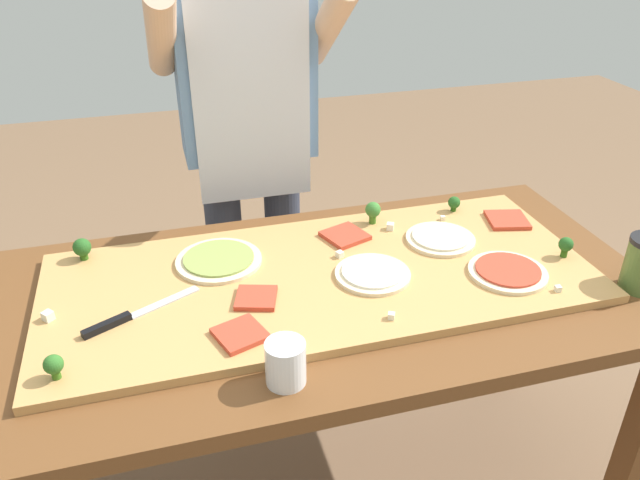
{
  "coord_description": "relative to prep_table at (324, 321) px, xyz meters",
  "views": [
    {
      "loc": [
        -0.35,
        -1.22,
        1.63
      ],
      "look_at": [
        0.01,
        0.08,
        0.87
      ],
      "focal_mm": 34.92,
      "sensor_mm": 36.0,
      "label": 1
    }
  ],
  "objects": [
    {
      "name": "pizza_whole_cheese_artichoke",
      "position": [
        0.35,
        0.1,
        0.13
      ],
      "size": [
        0.19,
        0.19,
        0.02
      ],
      "color": "beige",
      "rests_on": "cutting_board"
    },
    {
      "name": "cutting_board",
      "position": [
        0.0,
        0.03,
        0.11
      ],
      "size": [
        1.34,
        0.57,
        0.02
      ],
      "primitive_type": "cube",
      "color": "tan",
      "rests_on": "prep_table"
    },
    {
      "name": "pizza_whole_tomato_red",
      "position": [
        0.44,
        -0.1,
        0.13
      ],
      "size": [
        0.19,
        0.19,
        0.02
      ],
      "color": "beige",
      "rests_on": "cutting_board"
    },
    {
      "name": "cook_center",
      "position": [
        -0.07,
        0.62,
        0.33
      ],
      "size": [
        0.54,
        0.39,
        1.67
      ],
      "color": "#333847",
      "rests_on": "ground"
    },
    {
      "name": "broccoli_floret_back_right",
      "position": [
        -0.57,
        0.26,
        0.16
      ],
      "size": [
        0.05,
        0.05,
        0.06
      ],
      "color": "#2C5915",
      "rests_on": "cutting_board"
    },
    {
      "name": "pizza_slice_center",
      "position": [
        0.11,
        0.19,
        0.13
      ],
      "size": [
        0.13,
        0.13,
        0.01
      ],
      "primitive_type": "cube",
      "rotation": [
        0.0,
        0.0,
        0.34
      ],
      "color": "#BC3D28",
      "rests_on": "cutting_board"
    },
    {
      "name": "cheese_crumble_e",
      "position": [
        0.52,
        -0.2,
        0.13
      ],
      "size": [
        0.02,
        0.02,
        0.01
      ],
      "primitive_type": "cube",
      "rotation": [
        0.0,
        0.0,
        1.45
      ],
      "color": "silver",
      "rests_on": "cutting_board"
    },
    {
      "name": "broccoli_floret_center_right",
      "position": [
        0.63,
        -0.06,
        0.16
      ],
      "size": [
        0.04,
        0.04,
        0.06
      ],
      "color": "#2C5915",
      "rests_on": "cutting_board"
    },
    {
      "name": "broccoli_floret_back_left",
      "position": [
        0.21,
        0.25,
        0.17
      ],
      "size": [
        0.04,
        0.04,
        0.06
      ],
      "color": "#3F7220",
      "rests_on": "cutting_board"
    },
    {
      "name": "pizza_slice_far_left",
      "position": [
        0.59,
        0.15,
        0.13
      ],
      "size": [
        0.13,
        0.13,
        0.01
      ],
      "primitive_type": "cube",
      "rotation": [
        0.0,
        0.0,
        -0.23
      ],
      "color": "#BC3D28",
      "rests_on": "cutting_board"
    },
    {
      "name": "pizza_slice_near_left",
      "position": [
        -0.18,
        -0.04,
        0.13
      ],
      "size": [
        0.12,
        0.12,
        0.01
      ],
      "primitive_type": "cube",
      "rotation": [
        0.0,
        0.0,
        -0.3
      ],
      "color": "#BC3D28",
      "rests_on": "cutting_board"
    },
    {
      "name": "broccoli_floret_back_mid",
      "position": [
        -0.6,
        -0.19,
        0.16
      ],
      "size": [
        0.04,
        0.04,
        0.05
      ],
      "color": "#366618",
      "rests_on": "cutting_board"
    },
    {
      "name": "prep_table",
      "position": [
        0.0,
        0.0,
        0.0
      ],
      "size": [
        1.61,
        0.81,
        0.78
      ],
      "color": "brown",
      "rests_on": "ground"
    },
    {
      "name": "cheese_crumble_f",
      "position": [
        0.07,
        0.09,
        0.13
      ],
      "size": [
        0.02,
        0.02,
        0.02
      ],
      "primitive_type": "cube",
      "rotation": [
        0.0,
        0.0,
        0.4
      ],
      "color": "white",
      "rests_on": "cutting_board"
    },
    {
      "name": "chefs_knife",
      "position": [
        -0.47,
        -0.04,
        0.13
      ],
      "size": [
        0.26,
        0.14,
        0.02
      ],
      "color": "#B7BABF",
      "rests_on": "cutting_board"
    },
    {
      "name": "cheese_crumble_b",
      "position": [
        0.1,
        -0.19,
        0.13
      ],
      "size": [
        0.02,
        0.02,
        0.01
      ],
      "primitive_type": "cube",
      "rotation": [
        0.0,
        0.0,
        1.09
      ],
      "color": "silver",
      "rests_on": "cutting_board"
    },
    {
      "name": "cheese_crumble_d",
      "position": [
        -0.63,
        0.01,
        0.14
      ],
      "size": [
        0.03,
        0.03,
        0.02
      ],
      "primitive_type": "cube",
      "rotation": [
        0.0,
        0.0,
        0.73
      ],
      "color": "silver",
      "rests_on": "cutting_board"
    },
    {
      "name": "pizza_whole_pesto_green",
      "position": [
        -0.24,
        0.15,
        0.13
      ],
      "size": [
        0.22,
        0.22,
        0.02
      ],
      "color": "beige",
      "rests_on": "cutting_board"
    },
    {
      "name": "broccoli_floret_center_left",
      "position": [
        0.47,
        0.25,
        0.15
      ],
      "size": [
        0.04,
        0.04,
        0.05
      ],
      "color": "#2C5915",
      "rests_on": "cutting_board"
    },
    {
      "name": "pizza_whole_white_garlic",
      "position": [
        0.12,
        -0.02,
        0.13
      ],
      "size": [
        0.19,
        0.19,
        0.02
      ],
      "color": "beige",
      "rests_on": "cutting_board"
    },
    {
      "name": "cheese_crumble_a",
      "position": [
        0.41,
        0.21,
        0.13
      ],
      "size": [
        0.01,
        0.01,
        0.01
      ],
      "primitive_type": "cube",
      "rotation": [
        0.0,
        0.0,
        1.41
      ],
      "color": "silver",
      "rests_on": "cutting_board"
    },
    {
      "name": "cheese_crumble_c",
      "position": [
        0.25,
        0.2,
        0.14
      ],
      "size": [
        0.03,
        0.03,
        0.02
      ],
      "primitive_type": "cube",
      "rotation": [
        0.0,
        0.0,
        1.09
      ],
      "color": "white",
      "rests_on": "cutting_board"
    },
    {
      "name": "pizza_slice_far_right",
      "position": [
        -0.23,
        -0.16,
        0.13
      ],
      "size": [
        0.12,
        0.12,
        0.01
      ],
      "primitive_type": "cube",
      "rotation": [
        0.0,
        0.0,
        0.33
      ],
      "color": "#BC3D28",
      "rests_on": "cutting_board"
    },
    {
      "name": "flour_cup",
      "position": [
        -0.17,
        -0.3,
        0.15
      ],
      "size": [
        0.08,
        0.08,
        0.09
      ],
      "color": "white",
      "rests_on": "prep_table"
    }
  ]
}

